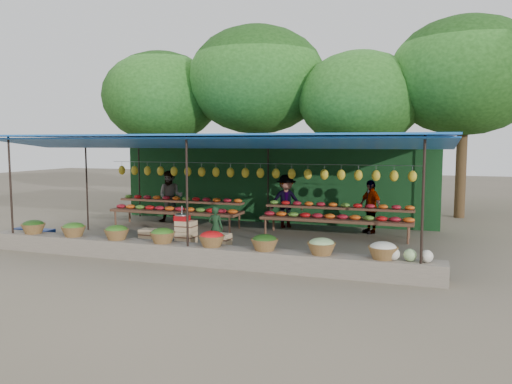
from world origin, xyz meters
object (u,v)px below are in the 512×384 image
(blue_crate_back, at_px, (45,234))
(vendor_seated, at_px, (216,228))
(weighing_scale, at_px, (182,217))
(crate_counter, at_px, (185,240))
(blue_crate_front, at_px, (26,233))

(blue_crate_back, bearing_deg, vendor_seated, 0.92)
(vendor_seated, bearing_deg, weighing_scale, 43.31)
(crate_counter, distance_m, weighing_scale, 0.55)
(crate_counter, relative_size, weighing_scale, 6.58)
(blue_crate_front, bearing_deg, blue_crate_back, 13.58)
(weighing_scale, height_order, vendor_seated, weighing_scale)
(weighing_scale, bearing_deg, blue_crate_front, 179.19)
(vendor_seated, distance_m, blue_crate_front, 5.48)
(crate_counter, bearing_deg, blue_crate_back, 176.88)
(vendor_seated, height_order, blue_crate_back, vendor_seated)
(vendor_seated, height_order, blue_crate_front, vendor_seated)
(weighing_scale, xyz_separation_m, vendor_seated, (0.64, 0.54, -0.32))
(crate_counter, height_order, blue_crate_front, crate_counter)
(crate_counter, xyz_separation_m, blue_crate_back, (-4.39, 0.24, -0.18))
(blue_crate_front, height_order, blue_crate_back, blue_crate_front)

